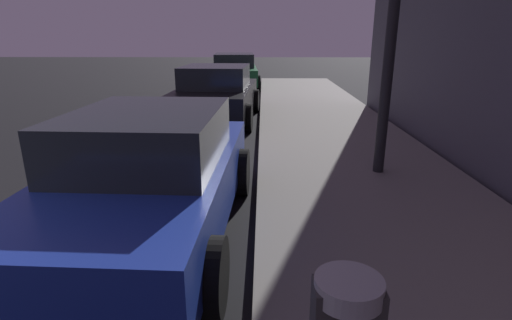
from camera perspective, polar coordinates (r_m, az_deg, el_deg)
The scene contains 3 objects.
car_blue at distance 4.48m, azimuth -14.93°, elevation -2.33°, with size 2.07×4.17×1.43m.
car_black at distance 10.56m, azimuth -5.75°, elevation 9.44°, with size 2.24×4.21×1.43m.
car_green at distance 17.30m, azimuth -3.14°, elevation 12.72°, with size 2.26×4.29×1.43m.
Camera 1 is at (4.07, -1.69, 2.18)m, focal length 27.73 mm.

